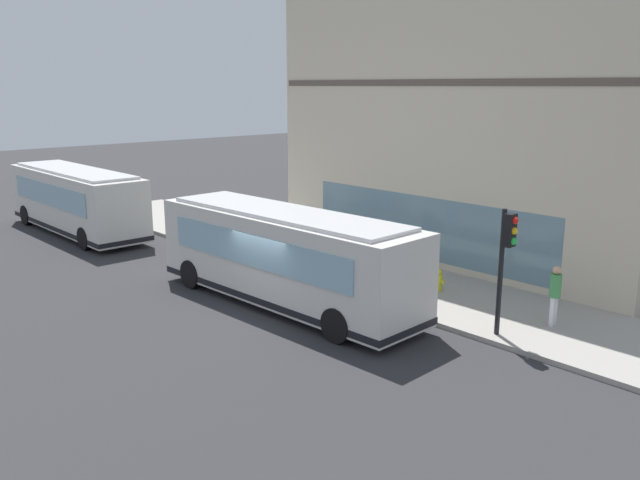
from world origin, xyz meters
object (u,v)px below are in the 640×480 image
Objects in this scene: pedestrian_near_hydrant at (295,222)px; pedestrian_walking_along_curb at (332,247)px; newspaper_vending_box at (338,255)px; pedestrian_near_building_entrance at (555,291)px; traffic_light_near_corner at (506,249)px; city_bus_far_down_street at (76,201)px; city_bus_nearside at (285,257)px; fire_hydrant at (439,280)px.

pedestrian_near_hydrant is 5.24m from pedestrian_walking_along_curb.
pedestrian_near_building_entrance is at bearing -89.01° from newspaper_vending_box.
city_bus_far_down_street is at bearing 98.17° from traffic_light_near_corner.
traffic_light_near_corner is 1.96× the size of pedestrian_walking_along_curb.
city_bus_nearside is at bearing 110.61° from traffic_light_near_corner.
fire_hydrant is at bearing -69.17° from pedestrian_walking_along_curb.
city_bus_far_down_street is 5.69× the size of pedestrian_near_building_entrance.
city_bus_nearside is at bearing -133.07° from pedestrian_near_hydrant.
city_bus_nearside is 11.25× the size of newspaper_vending_box.
city_bus_nearside is at bearing 148.00° from fire_hydrant.
traffic_light_near_corner is 2.00× the size of pedestrian_near_building_entrance.
city_bus_far_down_street reaches higher than pedestrian_near_building_entrance.
city_bus_far_down_street is 13.86m from newspaper_vending_box.
city_bus_nearside reaches higher than pedestrian_near_hydrant.
traffic_light_near_corner is at bearing -118.74° from fire_hydrant.
city_bus_nearside is 5.59× the size of pedestrian_walking_along_curb.
city_bus_nearside is 6.94m from traffic_light_near_corner.
newspaper_vending_box is (-1.28, -3.97, -0.49)m from pedestrian_near_hydrant.
newspaper_vending_box is (1.61, 8.13, -2.02)m from traffic_light_near_corner.
newspaper_vending_box is (4.65, -13.02, -0.95)m from city_bus_far_down_street.
pedestrian_near_hydrant is 12.74m from pedestrian_near_building_entrance.
pedestrian_walking_along_curb is at bearing -75.23° from city_bus_far_down_street.
fire_hydrant is 8.50m from pedestrian_near_hydrant.
city_bus_nearside reaches higher than fire_hydrant.
fire_hydrant is (2.01, 3.66, -2.11)m from traffic_light_near_corner.
fire_hydrant is 0.41× the size of pedestrian_walking_along_curb.
fire_hydrant is 4.49m from newspaper_vending_box.
traffic_light_near_corner reaches higher than newspaper_vending_box.
fire_hydrant is 0.82× the size of newspaper_vending_box.
city_bus_far_down_street is 14.24m from pedestrian_walking_along_curb.
newspaper_vending_box is (4.02, 1.70, -0.95)m from city_bus_nearside.
traffic_light_near_corner is 2.35m from pedestrian_near_building_entrance.
city_bus_far_down_street reaches higher than fire_hydrant.
pedestrian_near_hydrant is (2.88, 12.09, -1.53)m from traffic_light_near_corner.
pedestrian_near_hydrant is (0.88, 8.43, 0.58)m from fire_hydrant.
pedestrian_near_building_entrance is (4.80, -21.74, -0.38)m from city_bus_far_down_street.
fire_hydrant is at bearing -32.00° from city_bus_nearside.
pedestrian_walking_along_curb is at bearing 98.33° from pedestrian_near_building_entrance.
pedestrian_walking_along_curb is 2.01× the size of newspaper_vending_box.
traffic_light_near_corner reaches higher than fire_hydrant.
newspaper_vending_box is at bearing -70.36° from city_bus_far_down_street.
city_bus_far_down_street is at bearing 109.64° from newspaper_vending_box.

